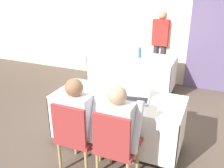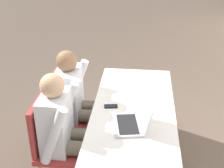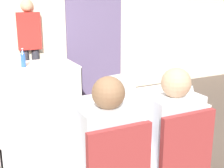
{
  "view_description": "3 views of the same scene",
  "coord_description": "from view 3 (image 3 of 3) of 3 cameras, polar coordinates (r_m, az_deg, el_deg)",
  "views": [
    {
      "loc": [
        1.08,
        -2.74,
        2.11
      ],
      "look_at": [
        0.0,
        -0.19,
        0.98
      ],
      "focal_mm": 40.0,
      "sensor_mm": 36.0,
      "label": 1
    },
    {
      "loc": [
        2.37,
        0.06,
        2.24
      ],
      "look_at": [
        0.0,
        -0.19,
        0.98
      ],
      "focal_mm": 50.0,
      "sensor_mm": 36.0,
      "label": 2
    },
    {
      "loc": [
        -1.0,
        -2.23,
        1.62
      ],
      "look_at": [
        0.0,
        -0.19,
        0.98
      ],
      "focal_mm": 50.0,
      "sensor_mm": 36.0,
      "label": 3
    }
  ],
  "objects": [
    {
      "name": "wall_back",
      "position": [
        4.95,
        -14.83,
        12.04
      ],
      "size": [
        12.0,
        0.06,
        2.7
      ],
      "color": "beige",
      "rests_on": "ground_plane"
    },
    {
      "name": "curtain_panel",
      "position": [
        5.2,
        -3.27,
        12.4
      ],
      "size": [
        0.97,
        0.04,
        2.65
      ],
      "color": "slate",
      "rests_on": "ground_plane"
    },
    {
      "name": "conference_table_near",
      "position": [
        2.67,
        -1.86,
        -7.92
      ],
      "size": [
        1.71,
        0.74,
        0.73
      ],
      "color": "white",
      "rests_on": "ground_plane"
    },
    {
      "name": "conference_table_far",
      "position": [
        4.31,
        -17.96,
        0.56
      ],
      "size": [
        1.71,
        0.74,
        0.73
      ],
      "color": "white",
      "rests_on": "ground_plane"
    },
    {
      "name": "laptop",
      "position": [
        2.7,
        2.9,
        -2.54
      ],
      "size": [
        0.38,
        0.34,
        0.23
      ],
      "rotation": [
        0.0,
        0.0,
        0.18
      ],
      "color": "#B7B7BC",
      "rests_on": "conference_table_near"
    },
    {
      "name": "cell_phone",
      "position": [
        2.41,
        -0.47,
        -5.76
      ],
      "size": [
        0.08,
        0.13,
        0.01
      ],
      "rotation": [
        0.0,
        0.0,
        0.15
      ],
      "color": "black",
      "rests_on": "conference_table_near"
    },
    {
      "name": "paper_beside_laptop",
      "position": [
        2.75,
        2.81,
        -3.19
      ],
      "size": [
        0.3,
        0.35,
        0.0
      ],
      "rotation": [
        0.0,
        0.0,
        -0.34
      ],
      "color": "white",
      "rests_on": "conference_table_near"
    },
    {
      "name": "paper_centre_table",
      "position": [
        2.67,
        -2.6,
        -3.72
      ],
      "size": [
        0.27,
        0.33,
        0.0
      ],
      "rotation": [
        0.0,
        0.0,
        0.21
      ],
      "color": "white",
      "rests_on": "conference_table_near"
    },
    {
      "name": "water_bottle",
      "position": [
        4.23,
        -15.95,
        4.49
      ],
      "size": [
        0.06,
        0.06,
        0.25
      ],
      "color": "#2D5BB7",
      "rests_on": "conference_table_far"
    },
    {
      "name": "chair_near_right",
      "position": [
        2.29,
        11.27,
        -13.78
      ],
      "size": [
        0.44,
        0.44,
        0.91
      ],
      "rotation": [
        0.0,
        0.0,
        3.14
      ],
      "color": "tan",
      "rests_on": "ground_plane"
    },
    {
      "name": "person_checkered_shirt",
      "position": [
        2.06,
        -1.57,
        -11.91
      ],
      "size": [
        0.5,
        0.52,
        1.17
      ],
      "rotation": [
        0.0,
        0.0,
        3.14
      ],
      "color": "#665B4C",
      "rests_on": "ground_plane"
    },
    {
      "name": "person_white_shirt",
      "position": [
        2.29,
        9.89,
        -9.21
      ],
      "size": [
        0.5,
        0.52,
        1.17
      ],
      "rotation": [
        0.0,
        0.0,
        3.14
      ],
      "color": "#665B4C",
      "rests_on": "ground_plane"
    },
    {
      "name": "person_red_shirt",
      "position": [
        4.96,
        -14.85,
        6.95
      ],
      "size": [
        0.35,
        0.22,
        1.59
      ],
      "rotation": [
        0.0,
        0.0,
        -0.05
      ],
      "color": "#33333D",
      "rests_on": "ground_plane"
    }
  ]
}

